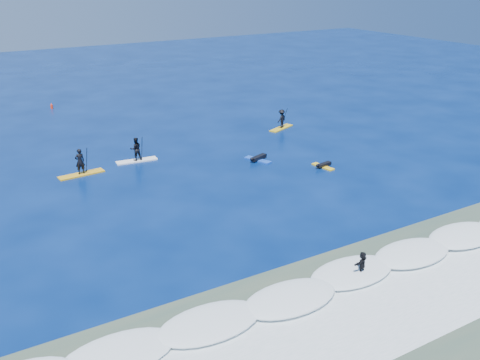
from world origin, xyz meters
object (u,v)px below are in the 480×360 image
sup_paddler_left (80,166)px  wave_surfer (362,265)px  prone_paddler_near (323,165)px  prone_paddler_far (258,158)px  sup_paddler_right (282,120)px  marker_buoy (52,106)px  sup_paddler_center (136,151)px

sup_paddler_left → wave_surfer: (8.08, -21.16, -0.01)m
prone_paddler_near → prone_paddler_far: prone_paddler_far is taller
sup_paddler_right → prone_paddler_near: bearing=-130.3°
prone_paddler_near → marker_buoy: marker_buoy is taller
marker_buoy → sup_paddler_left: bearing=-97.0°
marker_buoy → prone_paddler_near: bearing=-64.9°
prone_paddler_far → prone_paddler_near: bearing=-158.3°
sup_paddler_center → sup_paddler_right: 15.26m
sup_paddler_left → prone_paddler_near: sup_paddler_left is taller
sup_paddler_left → wave_surfer: 22.65m
sup_paddler_center → wave_surfer: (3.49, -21.93, -0.11)m
sup_paddler_left → sup_paddler_center: bearing=4.6°
sup_paddler_center → sup_paddler_right: bearing=12.8°
prone_paddler_far → wave_surfer: bearing=143.7°
sup_paddler_center → prone_paddler_near: sup_paddler_center is taller
sup_paddler_left → prone_paddler_far: 13.57m
wave_surfer → marker_buoy: 43.08m
sup_paddler_left → sup_paddler_right: size_ratio=1.10×
sup_paddler_right → marker_buoy: bearing=109.2°
sup_paddler_center → wave_surfer: size_ratio=1.83×
sup_paddler_left → marker_buoy: size_ratio=5.23×
sup_paddler_right → prone_paddler_far: size_ratio=1.30×
sup_paddler_right → prone_paddler_near: size_ratio=1.56×
prone_paddler_near → marker_buoy: size_ratio=3.05×
wave_surfer → prone_paddler_far: bearing=55.6°
prone_paddler_far → marker_buoy: size_ratio=3.66×
sup_paddler_right → marker_buoy: 25.59m
sup_paddler_left → sup_paddler_center: size_ratio=1.04×
prone_paddler_near → prone_paddler_far: (-3.49, 3.86, 0.03)m
sup_paddler_left → sup_paddler_right: sup_paddler_left is taller
prone_paddler_near → marker_buoy: bearing=16.4°
sup_paddler_center → prone_paddler_near: bearing=-29.8°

